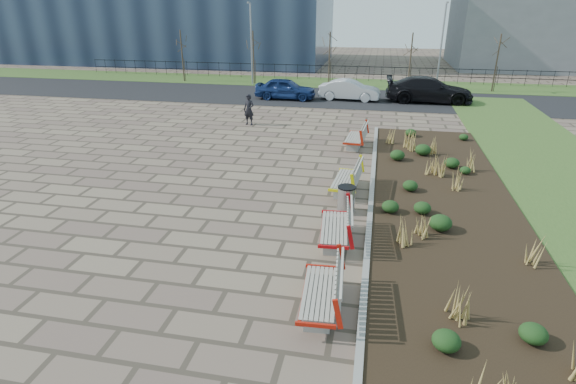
% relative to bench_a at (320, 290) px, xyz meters
% --- Properties ---
extents(ground, '(120.00, 120.00, 0.00)m').
position_rel_bench_a_xyz_m(ground, '(-3.00, 1.10, -0.50)').
color(ground, '#72624E').
rests_on(ground, ground).
extents(planting_bed, '(4.50, 18.00, 0.10)m').
position_rel_bench_a_xyz_m(planting_bed, '(3.25, 6.10, -0.45)').
color(planting_bed, black).
rests_on(planting_bed, ground).
extents(planting_curb, '(0.16, 18.00, 0.15)m').
position_rel_bench_a_xyz_m(planting_curb, '(0.92, 6.10, -0.42)').
color(planting_curb, gray).
rests_on(planting_curb, ground).
extents(grass_verge_far, '(80.00, 5.00, 0.04)m').
position_rel_bench_a_xyz_m(grass_verge_far, '(-3.00, 29.10, -0.48)').
color(grass_verge_far, '#33511E').
rests_on(grass_verge_far, ground).
extents(road, '(80.00, 7.00, 0.02)m').
position_rel_bench_a_xyz_m(road, '(-3.00, 23.10, -0.49)').
color(road, black).
rests_on(road, ground).
extents(bench_a, '(1.03, 2.15, 1.00)m').
position_rel_bench_a_xyz_m(bench_a, '(0.00, 0.00, 0.00)').
color(bench_a, red).
rests_on(bench_a, ground).
extents(bench_b, '(1.07, 2.17, 1.00)m').
position_rel_bench_a_xyz_m(bench_b, '(0.00, 2.99, 0.00)').
color(bench_b, '#B70C10').
rests_on(bench_b, ground).
extents(bench_c, '(1.08, 2.17, 1.00)m').
position_rel_bench_a_xyz_m(bench_c, '(0.00, 6.64, 0.00)').
color(bench_c, yellow).
rests_on(bench_c, ground).
extents(bench_d, '(1.06, 2.16, 1.00)m').
position_rel_bench_a_xyz_m(bench_d, '(0.00, 11.97, 0.00)').
color(bench_d, '#A51D0B').
rests_on(bench_d, ground).
extents(litter_bin, '(0.54, 0.54, 0.85)m').
position_rel_bench_a_xyz_m(litter_bin, '(0.17, 4.95, -0.08)').
color(litter_bin, '#B2B2B7').
rests_on(litter_bin, ground).
extents(pedestrian, '(0.66, 0.50, 1.62)m').
position_rel_bench_a_xyz_m(pedestrian, '(-5.78, 14.87, 0.31)').
color(pedestrian, black).
rests_on(pedestrian, ground).
extents(car_blue, '(4.06, 1.67, 1.38)m').
position_rel_bench_a_xyz_m(car_blue, '(-5.26, 21.97, 0.21)').
color(car_blue, navy).
rests_on(car_blue, road).
extents(car_silver, '(4.09, 1.70, 1.31)m').
position_rel_bench_a_xyz_m(car_silver, '(-1.02, 22.50, 0.18)').
color(car_silver, '#B5B7BD').
rests_on(car_silver, road).
extents(car_black, '(5.54, 2.31, 1.60)m').
position_rel_bench_a_xyz_m(car_black, '(4.08, 22.81, 0.32)').
color(car_black, black).
rests_on(car_black, road).
extents(tree_a, '(1.40, 1.40, 4.00)m').
position_rel_bench_a_xyz_m(tree_a, '(-15.00, 27.60, 1.54)').
color(tree_a, '#4C3D2D').
rests_on(tree_a, grass_verge_far).
extents(tree_b, '(1.40, 1.40, 4.00)m').
position_rel_bench_a_xyz_m(tree_b, '(-9.00, 27.60, 1.54)').
color(tree_b, '#4C3D2D').
rests_on(tree_b, grass_verge_far).
extents(tree_c, '(1.40, 1.40, 4.00)m').
position_rel_bench_a_xyz_m(tree_c, '(-3.00, 27.60, 1.54)').
color(tree_c, '#4C3D2D').
rests_on(tree_c, grass_verge_far).
extents(tree_d, '(1.40, 1.40, 4.00)m').
position_rel_bench_a_xyz_m(tree_d, '(3.00, 27.60, 1.54)').
color(tree_d, '#4C3D2D').
rests_on(tree_d, grass_verge_far).
extents(tree_e, '(1.40, 1.40, 4.00)m').
position_rel_bench_a_xyz_m(tree_e, '(9.00, 27.60, 1.54)').
color(tree_e, '#4C3D2D').
rests_on(tree_e, grass_verge_far).
extents(lamp_west, '(0.24, 0.60, 6.00)m').
position_rel_bench_a_xyz_m(lamp_west, '(-9.00, 27.10, 2.54)').
color(lamp_west, gray).
rests_on(lamp_west, grass_verge_far).
extents(lamp_east, '(0.24, 0.60, 6.00)m').
position_rel_bench_a_xyz_m(lamp_east, '(5.00, 27.10, 2.54)').
color(lamp_east, gray).
rests_on(lamp_east, grass_verge_far).
extents(railing_fence, '(44.00, 0.10, 1.20)m').
position_rel_bench_a_xyz_m(railing_fence, '(-3.00, 30.60, 0.14)').
color(railing_fence, black).
rests_on(railing_fence, grass_verge_far).
extents(building_grey, '(18.00, 12.00, 10.00)m').
position_rel_bench_a_xyz_m(building_grey, '(17.00, 43.10, 4.50)').
color(building_grey, slate).
rests_on(building_grey, ground).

